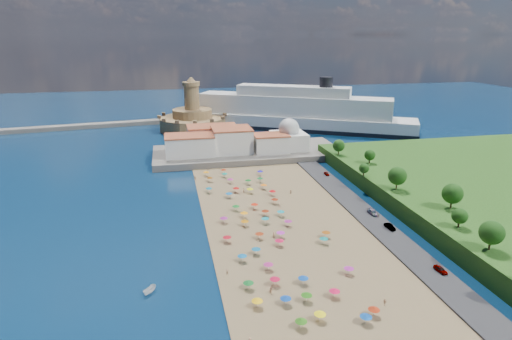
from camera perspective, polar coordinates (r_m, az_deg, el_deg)
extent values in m
plane|color=#071938|center=(139.02, 0.52, -6.31)|extent=(700.00, 700.00, 0.00)
cube|color=#59544C|center=(207.98, -1.11, 2.31)|extent=(90.00, 36.00, 3.00)
cube|color=#59544C|center=(239.05, -7.91, 4.10)|extent=(18.00, 70.00, 2.40)
cube|color=#59544C|center=(294.31, -28.06, 4.75)|extent=(199.03, 34.77, 2.60)
cube|color=silver|center=(199.39, -8.85, 3.21)|extent=(22.00, 14.00, 9.00)
cube|color=silver|center=(203.02, -3.24, 3.94)|extent=(18.00, 16.00, 11.00)
cube|color=silver|center=(202.98, 1.97, 3.52)|extent=(16.00, 12.00, 8.00)
cube|color=silver|center=(213.73, -5.86, 4.44)|extent=(24.00, 14.00, 10.00)
cube|color=silver|center=(209.27, 4.38, 3.91)|extent=(16.00, 16.00, 8.00)
sphere|color=silver|center=(207.94, 4.42, 5.52)|extent=(10.00, 10.00, 10.00)
cylinder|color=silver|center=(207.18, 4.44, 6.55)|extent=(1.20, 1.20, 1.60)
cylinder|color=#99724C|center=(267.71, -8.42, 6.14)|extent=(40.00, 40.00, 8.00)
cylinder|color=#99724C|center=(266.51, -8.49, 7.51)|extent=(24.00, 24.00, 5.00)
cylinder|color=#99724C|center=(265.04, -8.58, 9.53)|extent=(9.00, 9.00, 14.00)
cylinder|color=#99724C|center=(264.04, -8.66, 11.29)|extent=(10.40, 10.40, 2.40)
cone|color=#99724C|center=(263.77, -8.69, 11.87)|extent=(6.00, 6.00, 3.00)
cube|color=black|center=(269.78, 4.87, 5.74)|extent=(141.17, 90.50, 2.39)
cube|color=silver|center=(269.14, 4.89, 6.42)|extent=(140.10, 89.68, 8.86)
cube|color=silver|center=(267.34, 4.95, 8.59)|extent=(112.27, 72.09, 11.82)
cube|color=silver|center=(266.10, 5.00, 10.48)|extent=(67.14, 45.08, 5.91)
cylinder|color=black|center=(262.18, 9.34, 11.51)|extent=(7.88, 7.88, 5.91)
cylinder|color=gray|center=(104.22, 6.31, -14.43)|extent=(0.07, 0.07, 2.00)
cone|color=#0C409D|center=(103.75, 6.33, -14.01)|extent=(2.50, 2.50, 0.60)
cylinder|color=gray|center=(101.96, -1.02, -15.11)|extent=(0.07, 0.07, 2.00)
cone|color=#126623|center=(101.47, -1.02, -14.68)|extent=(2.50, 2.50, 0.60)
cylinder|color=gray|center=(142.93, -2.69, -5.09)|extent=(0.07, 0.07, 2.00)
cone|color=#136D22|center=(142.58, -2.70, -4.76)|extent=(2.50, 2.50, 0.60)
cylinder|color=gray|center=(131.85, -1.51, -7.10)|extent=(0.07, 0.07, 2.00)
cone|color=#C77608|center=(131.47, -1.51, -6.75)|extent=(2.50, 2.50, 0.60)
cylinder|color=gray|center=(122.79, 9.02, -9.29)|extent=(0.07, 0.07, 2.00)
cone|color=#0E857D|center=(122.39, 9.04, -8.92)|extent=(2.50, 2.50, 0.60)
cylinder|color=gray|center=(169.75, 0.53, -1.34)|extent=(0.07, 0.07, 2.00)
cone|color=#12672B|center=(169.46, 0.53, -1.05)|extent=(2.50, 2.50, 0.60)
cylinder|color=gray|center=(93.39, 8.52, -18.77)|extent=(0.07, 0.07, 2.00)
cone|color=#FFEC0D|center=(92.86, 8.55, -18.32)|extent=(2.50, 2.50, 0.60)
cylinder|color=gray|center=(100.70, 10.41, -15.89)|extent=(0.07, 0.07, 2.00)
cone|color=#D61144|center=(100.21, 10.44, -15.46)|extent=(2.50, 2.50, 0.60)
cylinder|color=gray|center=(124.92, 3.31, -8.60)|extent=(0.07, 0.07, 2.00)
cone|color=#C229BE|center=(124.53, 3.32, -8.23)|extent=(2.50, 2.50, 0.60)
cylinder|color=gray|center=(156.21, 2.19, -3.06)|extent=(0.07, 0.07, 2.00)
cone|color=red|center=(155.90, 2.20, -2.75)|extent=(2.50, 2.50, 0.60)
cylinder|color=gray|center=(169.04, -3.43, -1.45)|extent=(0.07, 0.07, 2.00)
cone|color=#B42681|center=(168.75, -3.44, -1.16)|extent=(2.50, 2.50, 0.60)
cylinder|color=gray|center=(103.36, 2.54, -14.63)|extent=(0.07, 0.07, 2.00)
cone|color=red|center=(102.88, 2.55, -14.20)|extent=(2.50, 2.50, 0.60)
cylinder|color=gray|center=(124.06, 0.46, -8.76)|extent=(0.07, 0.07, 2.00)
cone|color=maroon|center=(123.66, 0.46, -8.39)|extent=(2.50, 2.50, 0.60)
cylinder|color=gray|center=(94.46, 14.41, -18.71)|extent=(0.07, 0.07, 2.00)
cone|color=#0C48A4|center=(93.94, 14.46, -18.27)|extent=(2.50, 2.50, 0.60)
cylinder|color=gray|center=(137.70, -1.59, -5.99)|extent=(0.07, 0.07, 2.00)
cone|color=#FF9C0D|center=(137.35, -1.60, -5.64)|extent=(2.50, 2.50, 0.60)
cylinder|color=gray|center=(158.28, -0.82, -2.77)|extent=(0.07, 0.07, 2.00)
cone|color=#E8EC0C|center=(157.97, -0.82, -2.46)|extent=(2.50, 2.50, 0.60)
cylinder|color=gray|center=(97.10, 3.98, -17.01)|extent=(0.07, 0.07, 2.00)
cone|color=#0C3E9E|center=(96.60, 3.99, -16.57)|extent=(2.50, 2.50, 0.60)
cylinder|color=gray|center=(159.23, -2.66, -2.66)|extent=(0.07, 0.07, 2.00)
cone|color=#B8120E|center=(158.92, -2.67, -2.36)|extent=(2.50, 2.50, 0.60)
cylinder|color=gray|center=(120.42, 3.13, -9.65)|extent=(0.07, 0.07, 2.00)
cone|color=#CD1040|center=(120.01, 3.13, -9.27)|extent=(2.50, 2.50, 0.60)
cylinder|color=gray|center=(148.67, 2.51, -4.17)|extent=(0.07, 0.07, 2.00)
cone|color=maroon|center=(148.33, 2.52, -3.84)|extent=(2.50, 2.50, 0.60)
cylinder|color=gray|center=(180.95, -4.34, -0.18)|extent=(0.07, 0.07, 2.00)
cone|color=#96290D|center=(180.67, -4.35, 0.10)|extent=(2.50, 2.50, 0.60)
cylinder|color=gray|center=(98.52, 6.75, -16.54)|extent=(0.07, 0.07, 2.00)
cone|color=#267114|center=(98.02, 6.77, -16.10)|extent=(2.50, 2.50, 0.60)
cylinder|color=gray|center=(132.25, 4.31, -7.07)|extent=(0.07, 0.07, 2.00)
cone|color=#9C2180|center=(131.88, 4.32, -6.71)|extent=(2.50, 2.50, 0.60)
cylinder|color=gray|center=(139.14, 1.24, -5.73)|extent=(0.07, 0.07, 2.00)
cone|color=maroon|center=(138.78, 1.25, -5.39)|extent=(2.50, 2.50, 0.60)
cylinder|color=gray|center=(144.29, -0.21, -4.84)|extent=(0.07, 0.07, 2.00)
cone|color=red|center=(143.95, -0.21, -4.51)|extent=(2.50, 2.50, 0.60)
cylinder|color=gray|center=(159.79, -6.29, -2.68)|extent=(0.07, 0.07, 2.00)
cone|color=#0F6B8A|center=(159.49, -6.30, -2.37)|extent=(2.50, 2.50, 0.60)
cylinder|color=gray|center=(96.84, 15.42, -17.80)|extent=(0.07, 0.07, 2.00)
cone|color=#A6280D|center=(96.33, 15.47, -17.36)|extent=(2.50, 2.50, 0.60)
cylinder|color=gray|center=(122.38, -3.88, -9.20)|extent=(0.07, 0.07, 2.00)
cone|color=#B40E1D|center=(121.98, -3.88, -8.82)|extent=(2.50, 2.50, 0.60)
cylinder|color=gray|center=(126.50, 9.32, -8.47)|extent=(0.07, 0.07, 2.00)
cone|color=#944A0D|center=(126.11, 9.34, -8.10)|extent=(2.50, 2.50, 0.60)
cylinder|color=gray|center=(109.71, 12.25, -12.99)|extent=(0.07, 0.07, 2.00)
cone|color=#B1269D|center=(109.26, 12.28, -12.58)|extent=(2.50, 2.50, 0.60)
cylinder|color=gray|center=(162.43, 1.04, -2.23)|extent=(0.07, 0.07, 2.00)
cone|color=orange|center=(162.12, 1.04, -1.93)|extent=(2.50, 2.50, 0.60)
cylinder|color=gray|center=(91.08, 6.02, -19.73)|extent=(0.07, 0.07, 2.00)
cone|color=#276912|center=(90.54, 6.04, -19.28)|extent=(2.50, 2.50, 0.60)
cylinder|color=gray|center=(112.77, -1.85, -11.65)|extent=(0.07, 0.07, 2.00)
cone|color=#0C5F9E|center=(112.33, -1.85, -11.25)|extent=(2.50, 2.50, 0.60)
cylinder|color=gray|center=(167.53, -1.06, -1.60)|extent=(0.07, 0.07, 2.00)
cone|color=#126920|center=(167.24, -1.06, -1.31)|extent=(2.50, 2.50, 0.60)
cylinder|color=gray|center=(133.65, 1.23, -6.75)|extent=(0.07, 0.07, 2.00)
cone|color=teal|center=(133.28, 1.23, -6.39)|extent=(2.50, 2.50, 0.60)
cylinder|color=gray|center=(109.05, 1.66, -12.75)|extent=(0.07, 0.07, 2.00)
cone|color=#AC2575|center=(108.59, 1.66, -12.34)|extent=(2.50, 2.50, 0.60)
cylinder|color=gray|center=(178.51, 0.56, -0.37)|extent=(0.07, 0.07, 2.00)
cone|color=#150DB4|center=(178.24, 0.56, -0.10)|extent=(2.50, 2.50, 0.60)
cylinder|color=gray|center=(178.64, -6.67, -0.48)|extent=(0.07, 0.07, 2.00)
cone|color=orange|center=(178.37, -6.68, -0.21)|extent=(2.50, 2.50, 0.60)
cylinder|color=gray|center=(171.35, -6.18, -1.26)|extent=(0.07, 0.07, 2.00)
cone|color=#7F440B|center=(171.06, -6.19, -0.97)|extent=(2.50, 2.50, 0.60)
cylinder|color=gray|center=(154.18, -3.62, -3.37)|extent=(0.07, 0.07, 2.00)
cone|color=#0D61AB|center=(153.86, -3.63, -3.06)|extent=(2.50, 2.50, 0.60)
cylinder|color=gray|center=(175.98, -4.22, -0.69)|extent=(0.07, 0.07, 2.00)
cone|color=#0F8C76|center=(175.70, -4.23, -0.41)|extent=(2.50, 2.50, 0.60)
cylinder|color=gray|center=(96.16, 0.16, -17.35)|extent=(0.07, 0.07, 2.00)
cone|color=yellow|center=(95.65, 0.16, -16.91)|extent=(2.50, 2.50, 0.60)
cylinder|color=gray|center=(134.35, -4.30, -6.66)|extent=(0.07, 0.07, 2.00)
cone|color=#9E2289|center=(133.98, -4.31, -6.31)|extent=(2.50, 2.50, 0.60)
cylinder|color=gray|center=(115.93, 0.02, -10.77)|extent=(0.07, 0.07, 2.00)
cone|color=#0F6290|center=(115.51, 0.02, -10.38)|extent=(2.50, 2.50, 0.60)
cylinder|color=gray|center=(138.87, 3.33, -5.80)|extent=(0.07, 0.07, 2.00)
cone|color=teal|center=(138.51, 3.34, -5.46)|extent=(2.50, 2.50, 0.60)
imported|color=tan|center=(100.40, 2.02, -15.74)|extent=(1.79, 1.21, 1.85)
imported|color=tan|center=(173.84, -8.12, -1.11)|extent=(1.05, 0.60, 1.68)
imported|color=tan|center=(157.09, -6.22, -3.07)|extent=(0.86, 1.27, 1.82)
imported|color=tan|center=(107.46, -3.86, -13.41)|extent=(0.47, 0.64, 1.60)
imported|color=tan|center=(159.23, -1.71, -2.69)|extent=(1.09, 1.08, 1.77)
imported|color=tan|center=(146.19, 3.20, -4.64)|extent=(0.47, 0.65, 1.67)
imported|color=tan|center=(172.63, 0.75, -1.06)|extent=(0.86, 1.22, 1.71)
imported|color=tan|center=(125.03, 2.37, -8.61)|extent=(0.91, 0.63, 1.78)
imported|color=tan|center=(100.85, 16.77, -16.49)|extent=(0.72, 1.03, 1.63)
imported|color=tan|center=(157.99, 4.65, -2.94)|extent=(1.40, 1.42, 1.63)
imported|color=white|center=(103.90, -13.98, -15.32)|extent=(3.62, 4.05, 1.53)
imported|color=gray|center=(135.32, 17.41, -7.21)|extent=(1.91, 4.48, 1.44)
imported|color=gray|center=(144.09, 15.32, -5.47)|extent=(2.38, 5.11, 1.45)
imported|color=gray|center=(116.79, 23.39, -12.07)|extent=(2.02, 4.07, 1.33)
imported|color=gray|center=(179.59, 9.40, -0.48)|extent=(1.59, 3.72, 1.25)
cylinder|color=#382314|center=(120.36, 28.72, -8.59)|extent=(0.50, 0.50, 3.28)
sphere|color=#14380F|center=(119.20, 28.93, -7.31)|extent=(5.90, 5.90, 5.90)
cylinder|color=#382314|center=(130.07, 25.41, -6.41)|extent=(0.50, 0.50, 2.38)
sphere|color=#14380F|center=(129.28, 25.53, -5.54)|extent=(4.29, 4.29, 4.29)
cylinder|color=#382314|center=(142.49, 24.58, -4.03)|extent=(0.50, 0.50, 3.42)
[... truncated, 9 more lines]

